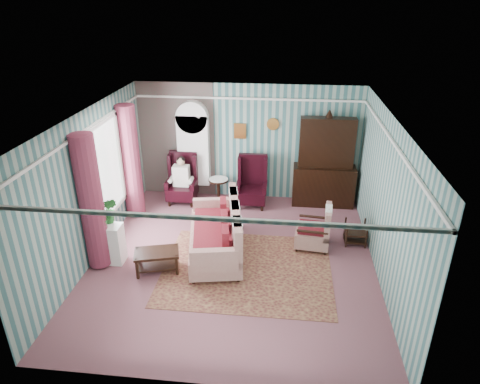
# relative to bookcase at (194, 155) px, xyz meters

# --- Properties ---
(floor) EXTENTS (6.00, 6.00, 0.00)m
(floor) POSITION_rel_bookcase_xyz_m (1.35, -2.84, -1.12)
(floor) COLOR #884F53
(floor) RESTS_ON ground
(room_shell) EXTENTS (5.53, 6.02, 2.91)m
(room_shell) POSITION_rel_bookcase_xyz_m (0.73, -2.66, 0.89)
(room_shell) COLOR #3D6F6F
(room_shell) RESTS_ON ground
(bookcase) EXTENTS (0.80, 0.28, 2.24)m
(bookcase) POSITION_rel_bookcase_xyz_m (0.00, 0.00, 0.00)
(bookcase) COLOR white
(bookcase) RESTS_ON floor
(dresser_hutch) EXTENTS (1.50, 0.56, 2.36)m
(dresser_hutch) POSITION_rel_bookcase_xyz_m (3.25, -0.12, 0.06)
(dresser_hutch) COLOR black
(dresser_hutch) RESTS_ON floor
(wingback_left) EXTENTS (0.76, 0.80, 1.25)m
(wingback_left) POSITION_rel_bookcase_xyz_m (-0.25, -0.39, -0.50)
(wingback_left) COLOR black
(wingback_left) RESTS_ON floor
(wingback_right) EXTENTS (0.76, 0.80, 1.25)m
(wingback_right) POSITION_rel_bookcase_xyz_m (1.50, -0.39, -0.50)
(wingback_right) COLOR black
(wingback_right) RESTS_ON floor
(seated_woman) EXTENTS (0.44, 0.40, 1.18)m
(seated_woman) POSITION_rel_bookcase_xyz_m (-0.25, -0.39, -0.53)
(seated_woman) COLOR silver
(seated_woman) RESTS_ON floor
(round_side_table) EXTENTS (0.50, 0.50, 0.60)m
(round_side_table) POSITION_rel_bookcase_xyz_m (0.65, -0.24, -0.82)
(round_side_table) COLOR black
(round_side_table) RESTS_ON floor
(nest_table) EXTENTS (0.45, 0.38, 0.54)m
(nest_table) POSITION_rel_bookcase_xyz_m (3.82, -1.94, -0.85)
(nest_table) COLOR black
(nest_table) RESTS_ON floor
(plant_stand) EXTENTS (0.55, 0.35, 0.80)m
(plant_stand) POSITION_rel_bookcase_xyz_m (-1.05, -3.14, -0.72)
(plant_stand) COLOR silver
(plant_stand) RESTS_ON floor
(rug) EXTENTS (3.20, 2.60, 0.01)m
(rug) POSITION_rel_bookcase_xyz_m (1.65, -3.14, -1.11)
(rug) COLOR #4B1E19
(rug) RESTS_ON floor
(sofa) EXTENTS (1.29, 2.34, 1.09)m
(sofa) POSITION_rel_bookcase_xyz_m (0.95, -2.64, -0.57)
(sofa) COLOR #B9A78F
(sofa) RESTS_ON floor
(floral_armchair) EXTENTS (0.94, 0.84, 0.98)m
(floral_armchair) POSITION_rel_bookcase_xyz_m (2.91, -2.15, -0.63)
(floral_armchair) COLOR beige
(floral_armchair) RESTS_ON floor
(coffee_table) EXTENTS (0.92, 0.68, 0.43)m
(coffee_table) POSITION_rel_bookcase_xyz_m (-0.03, -3.36, -0.91)
(coffee_table) COLOR black
(coffee_table) RESTS_ON floor
(potted_plant_a) EXTENTS (0.49, 0.46, 0.43)m
(potted_plant_a) POSITION_rel_bookcase_xyz_m (-1.08, -3.23, -0.11)
(potted_plant_a) COLOR #1D4A17
(potted_plant_a) RESTS_ON plant_stand
(potted_plant_b) EXTENTS (0.30, 0.24, 0.54)m
(potted_plant_b) POSITION_rel_bookcase_xyz_m (-1.00, -3.01, -0.05)
(potted_plant_b) COLOR #27581B
(potted_plant_b) RESTS_ON plant_stand
(potted_plant_c) EXTENTS (0.26, 0.26, 0.43)m
(potted_plant_c) POSITION_rel_bookcase_xyz_m (-1.18, -3.11, -0.10)
(potted_plant_c) COLOR #174A1A
(potted_plant_c) RESTS_ON plant_stand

